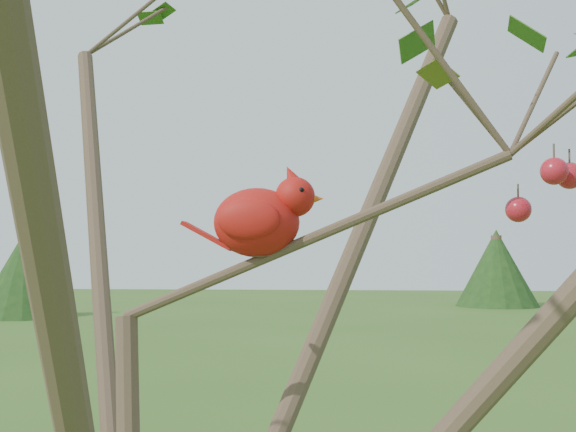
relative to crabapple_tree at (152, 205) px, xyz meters
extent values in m
sphere|color=red|center=(0.55, 0.12, 0.00)|extent=(0.04, 0.04, 0.04)
sphere|color=red|center=(0.61, 0.08, 0.05)|extent=(0.04, 0.04, 0.04)
sphere|color=red|center=(0.58, 0.04, 0.05)|extent=(0.04, 0.04, 0.04)
ellipsoid|color=red|center=(0.14, 0.11, -0.02)|extent=(0.14, 0.11, 0.11)
sphere|color=red|center=(0.20, 0.10, 0.02)|extent=(0.07, 0.07, 0.06)
cone|color=red|center=(0.19, 0.10, 0.05)|extent=(0.05, 0.04, 0.05)
cone|color=#D85914|center=(0.23, 0.10, 0.02)|extent=(0.03, 0.02, 0.02)
ellipsoid|color=black|center=(0.22, 0.10, 0.02)|extent=(0.02, 0.03, 0.03)
cube|color=red|center=(0.06, 0.11, -0.04)|extent=(0.08, 0.03, 0.05)
ellipsoid|color=red|center=(0.13, 0.15, -0.02)|extent=(0.10, 0.03, 0.06)
ellipsoid|color=red|center=(0.13, 0.07, -0.02)|extent=(0.10, 0.03, 0.06)
cylinder|color=#473626|center=(-10.17, 21.74, -0.82)|extent=(0.39, 0.39, 2.61)
cone|color=#183613|center=(-10.17, 21.74, -0.71)|extent=(3.04, 3.04, 2.83)
cylinder|color=#473626|center=(6.16, 27.85, -0.73)|extent=(0.42, 0.42, 2.77)
cone|color=#183613|center=(6.16, 27.85, -0.62)|extent=(3.24, 3.24, 3.01)
camera|label=1|loc=(0.28, -1.02, -0.07)|focal=45.00mm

